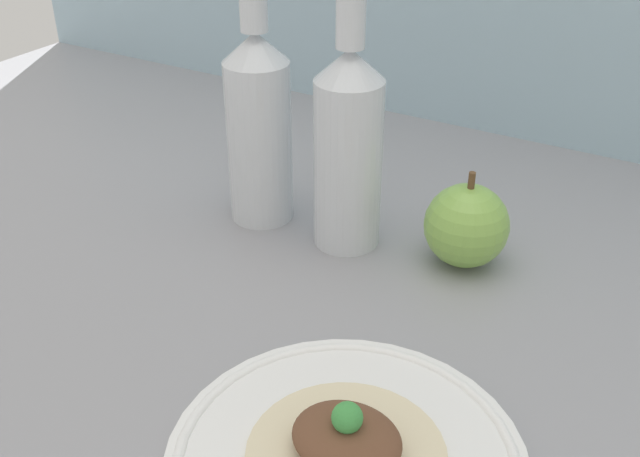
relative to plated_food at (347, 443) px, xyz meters
The scene contains 5 objects.
ground_plane 16.42cm from the plated_food, 125.13° to the left, with size 180.00×110.00×4.00cm, color gray.
plated_food is the anchor object (origin of this frame).
cider_bottle_left 39.79cm from the plated_food, 133.07° to the left, with size 7.19×7.19×29.19cm.
cider_bottle_right 33.44cm from the plated_food, 118.48° to the left, with size 7.19×7.19×29.19cm.
apple 30.87cm from the plated_food, 95.03° to the left, with size 8.77×8.77×10.45cm.
Camera 1 is at (26.62, -46.79, 43.37)cm, focal length 42.00 mm.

